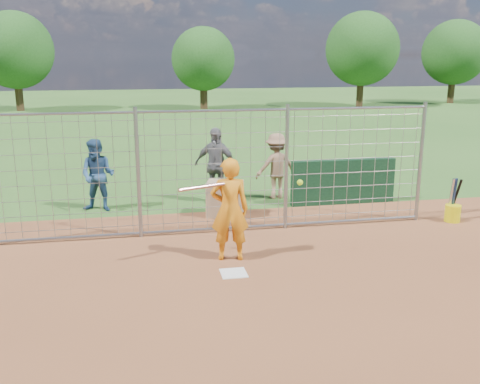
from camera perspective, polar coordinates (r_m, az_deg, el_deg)
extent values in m
plane|color=#2D591E|center=(9.23, -0.91, -8.24)|extent=(100.00, 100.00, 0.00)
plane|color=brown|center=(6.62, 3.81, -18.06)|extent=(18.00, 18.00, 0.00)
cube|color=silver|center=(9.05, -0.69, -8.66)|extent=(0.43, 0.43, 0.02)
cube|color=#11381E|center=(13.28, 10.94, 1.07)|extent=(2.60, 0.20, 1.10)
imported|color=orange|center=(9.38, -1.11, -1.88)|extent=(0.73, 0.53, 1.85)
imported|color=navy|center=(12.81, -14.92, 1.72)|extent=(0.98, 0.86, 1.70)
imported|color=slate|center=(13.10, -2.64, 2.85)|extent=(1.17, 0.96, 1.87)
imported|color=#8A654B|center=(13.55, 3.89, 2.78)|extent=(1.15, 0.75, 1.66)
cube|color=tan|center=(12.09, -1.60, -0.72)|extent=(0.93, 0.76, 0.80)
cylinder|color=silver|center=(8.94, -4.09, 0.55)|extent=(0.82, 0.38, 0.06)
sphere|color=#B7EC18|center=(9.35, 6.41, 1.02)|extent=(0.10, 0.10, 0.10)
cylinder|color=yellow|center=(12.61, 21.73, -2.12)|extent=(0.34, 0.34, 0.38)
cylinder|color=silver|center=(12.53, 21.57, -0.50)|extent=(0.08, 0.19, 0.85)
cylinder|color=navy|center=(12.57, 21.84, -0.48)|extent=(0.06, 0.14, 0.85)
cylinder|color=black|center=(12.59, 22.03, -0.47)|extent=(0.10, 0.30, 0.83)
cylinder|color=gray|center=(10.64, -10.81, 1.91)|extent=(0.08, 0.08, 2.60)
cylinder|color=gray|center=(11.04, 4.96, 2.57)|extent=(0.08, 0.08, 2.60)
cylinder|color=gray|center=(12.19, 18.69, 2.99)|extent=(0.08, 0.08, 2.60)
cylinder|color=gray|center=(10.55, -2.86, 8.65)|extent=(9.00, 0.05, 0.05)
cylinder|color=gray|center=(11.06, -2.70, -3.92)|extent=(9.00, 0.05, 0.05)
cube|color=gray|center=(10.75, -2.77, 2.01)|extent=(9.00, 0.02, 2.50)
cylinder|color=#3F2B19|center=(38.22, -22.53, 9.90)|extent=(0.50, 0.50, 2.52)
sphere|color=#26561E|center=(38.15, -22.91, 13.77)|extent=(4.90, 4.90, 4.90)
cylinder|color=#3F2B19|center=(36.75, -3.89, 10.52)|extent=(0.50, 0.50, 2.16)
sphere|color=#26561E|center=(36.67, -3.95, 13.98)|extent=(4.20, 4.20, 4.20)
cylinder|color=#3F2B19|center=(39.15, 12.69, 10.76)|extent=(0.50, 0.50, 2.59)
sphere|color=#26561E|center=(39.08, 12.91, 14.66)|extent=(5.04, 5.04, 5.04)
cylinder|color=#3F2B19|center=(44.20, 21.63, 10.40)|extent=(0.50, 0.50, 2.45)
sphere|color=#26561E|center=(44.14, 21.94, 13.65)|extent=(4.76, 4.76, 4.76)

